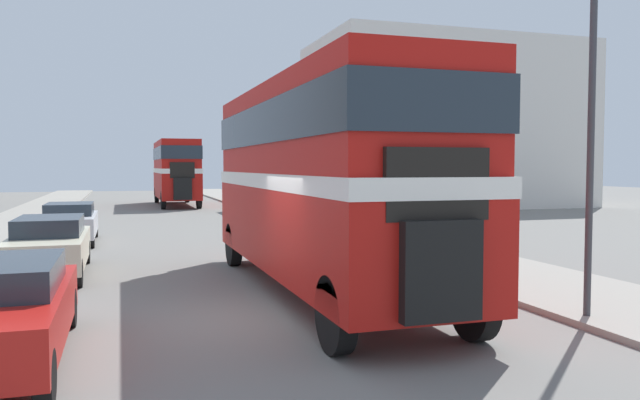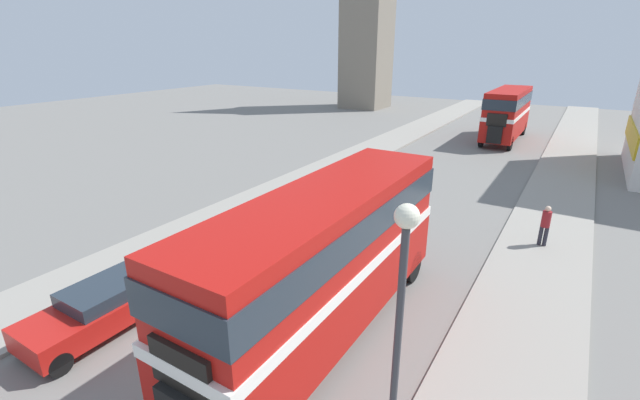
{
  "view_description": "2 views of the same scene",
  "coord_description": "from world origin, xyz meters",
  "px_view_note": "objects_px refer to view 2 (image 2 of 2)",
  "views": [
    {
      "loc": [
        -2.2,
        -10.69,
        2.69
      ],
      "look_at": [
        1.83,
        1.86,
        1.97
      ],
      "focal_mm": 35.0,
      "sensor_mm": 36.0,
      "label": 1
    },
    {
      "loc": [
        7.25,
        -7.2,
        8.01
      ],
      "look_at": [
        0.0,
        4.52,
        2.96
      ],
      "focal_mm": 24.0,
      "sensor_mm": 36.0,
      "label": 2
    }
  ],
  "objects_px": {
    "car_parked_mid": "(259,223)",
    "bus_distant": "(507,110)",
    "car_parked_near": "(105,305)",
    "street_lamp": "(398,329)",
    "double_decker_bus": "(325,252)",
    "car_parked_far": "(337,182)",
    "pedestrian_walking": "(545,223)"
  },
  "relations": [
    {
      "from": "bus_distant",
      "to": "car_parked_far",
      "type": "relative_size",
      "value": 2.25
    },
    {
      "from": "double_decker_bus",
      "to": "street_lamp",
      "type": "relative_size",
      "value": 1.8
    },
    {
      "from": "car_parked_near",
      "to": "pedestrian_walking",
      "type": "xyz_separation_m",
      "value": [
        10.49,
        12.69,
        0.37
      ]
    },
    {
      "from": "double_decker_bus",
      "to": "car_parked_far",
      "type": "xyz_separation_m",
      "value": [
        -5.74,
        10.8,
        -1.88
      ]
    },
    {
      "from": "double_decker_bus",
      "to": "bus_distant",
      "type": "xyz_separation_m",
      "value": [
        -0.39,
        30.99,
        -0.01
      ]
    },
    {
      "from": "double_decker_bus",
      "to": "bus_distant",
      "type": "bearing_deg",
      "value": 90.72
    },
    {
      "from": "car_parked_near",
      "to": "street_lamp",
      "type": "xyz_separation_m",
      "value": [
        9.27,
        -0.62,
        3.22
      ]
    },
    {
      "from": "double_decker_bus",
      "to": "bus_distant",
      "type": "distance_m",
      "value": 30.99
    },
    {
      "from": "car_parked_mid",
      "to": "bus_distant",
      "type": "bearing_deg",
      "value": 78.85
    },
    {
      "from": "double_decker_bus",
      "to": "pedestrian_walking",
      "type": "relative_size",
      "value": 6.06
    },
    {
      "from": "bus_distant",
      "to": "car_parked_mid",
      "type": "distance_m",
      "value": 27.58
    },
    {
      "from": "car_parked_mid",
      "to": "street_lamp",
      "type": "bearing_deg",
      "value": -40.06
    },
    {
      "from": "double_decker_bus",
      "to": "car_parked_mid",
      "type": "xyz_separation_m",
      "value": [
        -5.71,
        3.99,
        -1.87
      ]
    },
    {
      "from": "car_parked_near",
      "to": "car_parked_far",
      "type": "relative_size",
      "value": 1.07
    },
    {
      "from": "car_parked_near",
      "to": "pedestrian_walking",
      "type": "relative_size",
      "value": 2.6
    },
    {
      "from": "double_decker_bus",
      "to": "pedestrian_walking",
      "type": "bearing_deg",
      "value": 63.08
    },
    {
      "from": "car_parked_near",
      "to": "car_parked_far",
      "type": "height_order",
      "value": "car_parked_far"
    },
    {
      "from": "car_parked_near",
      "to": "car_parked_mid",
      "type": "relative_size",
      "value": 1.01
    },
    {
      "from": "street_lamp",
      "to": "car_parked_mid",
      "type": "bearing_deg",
      "value": 139.94
    },
    {
      "from": "car_parked_mid",
      "to": "car_parked_far",
      "type": "xyz_separation_m",
      "value": [
        -0.02,
        6.81,
        -0.02
      ]
    },
    {
      "from": "car_parked_near",
      "to": "street_lamp",
      "type": "distance_m",
      "value": 9.84
    },
    {
      "from": "pedestrian_walking",
      "to": "street_lamp",
      "type": "height_order",
      "value": "street_lamp"
    },
    {
      "from": "double_decker_bus",
      "to": "car_parked_far",
      "type": "height_order",
      "value": "double_decker_bus"
    },
    {
      "from": "car_parked_near",
      "to": "street_lamp",
      "type": "relative_size",
      "value": 0.77
    },
    {
      "from": "car_parked_far",
      "to": "street_lamp",
      "type": "xyz_separation_m",
      "value": [
        9.33,
        -14.64,
        3.22
      ]
    },
    {
      "from": "double_decker_bus",
      "to": "street_lamp",
      "type": "distance_m",
      "value": 5.42
    },
    {
      "from": "car_parked_far",
      "to": "pedestrian_walking",
      "type": "relative_size",
      "value": 2.43
    },
    {
      "from": "double_decker_bus",
      "to": "car_parked_far",
      "type": "distance_m",
      "value": 12.38
    },
    {
      "from": "car_parked_near",
      "to": "car_parked_far",
      "type": "bearing_deg",
      "value": 90.23
    },
    {
      "from": "pedestrian_walking",
      "to": "car_parked_far",
      "type": "bearing_deg",
      "value": 172.84
    },
    {
      "from": "bus_distant",
      "to": "car_parked_mid",
      "type": "relative_size",
      "value": 2.12
    },
    {
      "from": "car_parked_mid",
      "to": "pedestrian_walking",
      "type": "bearing_deg",
      "value": 27.54
    }
  ]
}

